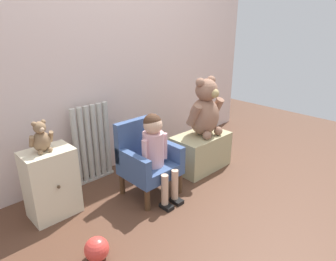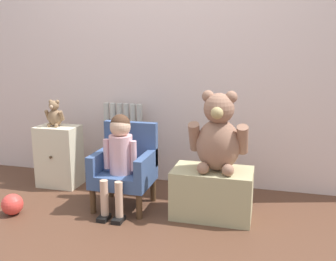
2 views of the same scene
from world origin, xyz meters
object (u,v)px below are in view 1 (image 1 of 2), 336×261
object	(u,v)px
child_armchair	(147,159)
child_figure	(155,145)
toy_ball	(97,249)
large_teddy_bear	(205,110)
radiator	(92,144)
small_dresser	(51,183)
low_bench	(201,151)
small_teddy_bear	(41,138)

from	to	relation	value
child_armchair	child_figure	xyz separation A→B (m)	(-0.00, -0.11, 0.16)
toy_ball	large_teddy_bear	bearing A→B (deg)	13.75
toy_ball	child_armchair	bearing A→B (deg)	27.57
child_armchair	child_figure	size ratio (longest dim) A/B	0.87
child_figure	toy_ball	xyz separation A→B (m)	(-0.73, -0.27, -0.39)
child_armchair	toy_ball	bearing A→B (deg)	-152.43
radiator	small_dresser	xyz separation A→B (m)	(-0.50, -0.25, -0.09)
small_dresser	toy_ball	distance (m)	0.66
low_bench	toy_ball	size ratio (longest dim) A/B	3.63
toy_ball	radiator	bearing A→B (deg)	59.60
radiator	small_teddy_bear	size ratio (longest dim) A/B	3.11
child_armchair	toy_ball	world-z (taller)	child_armchair
low_bench	large_teddy_bear	world-z (taller)	large_teddy_bear
radiator	toy_ball	size ratio (longest dim) A/B	4.60
radiator	child_armchair	world-z (taller)	radiator
child_figure	large_teddy_bear	distance (m)	0.71
small_teddy_bear	small_dresser	bearing A→B (deg)	-2.49
low_bench	toy_ball	distance (m)	1.44
large_teddy_bear	small_teddy_bear	distance (m)	1.45
low_bench	small_teddy_bear	size ratio (longest dim) A/B	2.46
low_bench	toy_ball	bearing A→B (deg)	-165.70
child_figure	low_bench	world-z (taller)	child_figure
small_dresser	child_armchair	world-z (taller)	child_armchair
child_armchair	small_teddy_bear	bearing A→B (deg)	161.26
large_teddy_bear	toy_ball	xyz separation A→B (m)	(-1.42, -0.35, -0.51)
radiator	low_bench	world-z (taller)	radiator
child_figure	low_bench	xyz separation A→B (m)	(0.66, 0.08, -0.29)
child_armchair	low_bench	distance (m)	0.68
child_figure	low_bench	bearing A→B (deg)	6.94
small_dresser	small_teddy_bear	size ratio (longest dim) A/B	2.32
low_bench	small_teddy_bear	bearing A→B (deg)	168.88
radiator	child_armchair	bearing A→B (deg)	-66.89
radiator	small_teddy_bear	world-z (taller)	small_teddy_bear
child_armchair	toy_ball	distance (m)	0.85
large_teddy_bear	toy_ball	size ratio (longest dim) A/B	3.62
toy_ball	small_dresser	bearing A→B (deg)	88.52
radiator	low_bench	distance (m)	1.04
child_figure	low_bench	size ratio (longest dim) A/B	1.29
small_dresser	large_teddy_bear	bearing A→B (deg)	-11.23
child_figure	small_teddy_bear	world-z (taller)	small_teddy_bear
child_figure	small_teddy_bear	distance (m)	0.83
child_armchair	small_teddy_bear	xyz separation A→B (m)	(-0.73, 0.25, 0.32)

